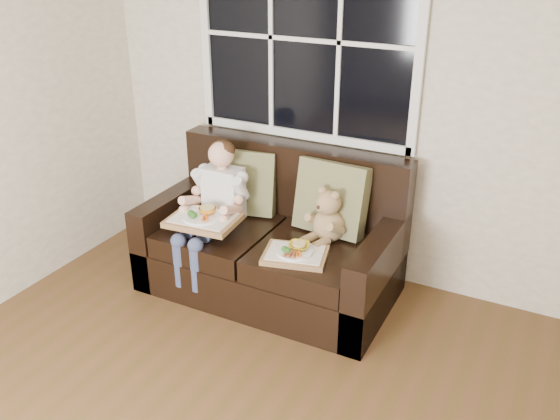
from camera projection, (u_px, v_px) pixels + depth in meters
The scene contains 9 objects.
room_walls at pixel (161, 207), 1.66m from camera, with size 4.52×5.02×2.71m.
window_back at pixel (305, 39), 3.93m from camera, with size 1.62×0.04×1.37m.
loveseat at pixel (274, 247), 4.13m from camera, with size 1.70×0.92×0.96m.
pillow_left at pixel (244, 182), 4.22m from camera, with size 0.49×0.31×0.47m.
pillow_right at pixel (331, 198), 3.94m from camera, with size 0.50×0.26×0.50m.
child at pixel (216, 198), 4.04m from camera, with size 0.39×0.60×0.89m.
teddy_bear at pixel (328, 219), 3.85m from camera, with size 0.27×0.32×0.38m.
tray_left at pixel (203, 219), 3.92m from camera, with size 0.48×0.38×0.10m.
tray_right at pixel (295, 253), 3.69m from camera, with size 0.45×0.39×0.09m.
Camera 1 is at (0.99, -1.19, 2.29)m, focal length 38.00 mm.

